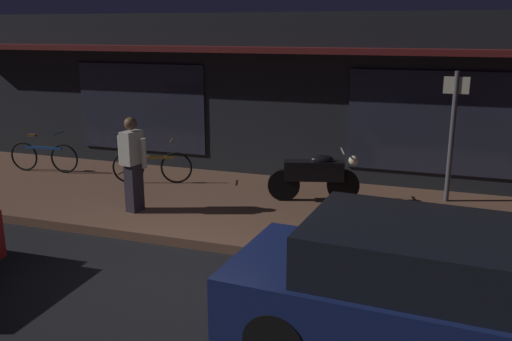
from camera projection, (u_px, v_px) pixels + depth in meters
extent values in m
plane|color=black|center=(165.00, 277.00, 7.46)|extent=(60.00, 60.00, 0.00)
cube|color=brown|center=(241.00, 206.00, 10.19)|extent=(18.00, 4.00, 0.15)
cube|color=black|center=(291.00, 93.00, 12.86)|extent=(18.00, 2.80, 3.60)
cube|color=#262838|center=(141.00, 108.00, 12.64)|extent=(3.20, 0.04, 2.00)
cube|color=#262838|center=(431.00, 123.00, 10.64)|extent=(3.20, 0.04, 2.00)
cube|color=#591919|center=(271.00, 50.00, 11.09)|extent=(16.20, 0.50, 0.12)
cylinder|color=black|center=(284.00, 185.00, 10.22)|extent=(0.61, 0.28, 0.60)
cylinder|color=black|center=(343.00, 186.00, 10.17)|extent=(0.61, 0.28, 0.60)
cube|color=black|center=(314.00, 171.00, 10.13)|extent=(1.13, 0.58, 0.36)
ellipsoid|color=black|center=(322.00, 160.00, 10.07)|extent=(0.49, 0.35, 0.20)
sphere|color=#F9EDB7|center=(353.00, 161.00, 10.04)|extent=(0.18, 0.18, 0.18)
cylinder|color=gray|center=(343.00, 151.00, 10.01)|extent=(0.18, 0.54, 0.03)
torus|color=black|center=(128.00, 168.00, 11.35)|extent=(0.64, 0.25, 0.66)
torus|color=black|center=(176.00, 168.00, 11.35)|extent=(0.64, 0.25, 0.66)
cube|color=#B78C2D|center=(152.00, 157.00, 11.29)|extent=(0.87, 0.33, 0.06)
cube|color=brown|center=(139.00, 145.00, 11.23)|extent=(0.22, 0.14, 0.06)
cylinder|color=#B78C2D|center=(171.00, 141.00, 11.20)|extent=(0.16, 0.41, 0.02)
torus|color=black|center=(24.00, 156.00, 12.35)|extent=(0.66, 0.12, 0.66)
torus|color=black|center=(64.00, 158.00, 12.15)|extent=(0.66, 0.12, 0.66)
cube|color=#1E478C|center=(43.00, 148.00, 12.19)|extent=(0.90, 0.14, 0.06)
cube|color=brown|center=(32.00, 135.00, 12.18)|extent=(0.21, 0.10, 0.06)
cylinder|color=#1E478C|center=(59.00, 133.00, 12.02)|extent=(0.07, 0.42, 0.02)
cube|color=#28232D|center=(134.00, 188.00, 9.60)|extent=(0.25, 0.31, 0.85)
cube|color=#B2AD9E|center=(132.00, 148.00, 9.42)|extent=(0.29, 0.41, 0.58)
sphere|color=brown|center=(130.00, 124.00, 9.31)|extent=(0.22, 0.22, 0.22)
cylinder|color=#B2AD9E|center=(144.00, 153.00, 9.31)|extent=(0.10, 0.10, 0.52)
cylinder|color=#B2AD9E|center=(121.00, 150.00, 9.56)|extent=(0.10, 0.10, 0.52)
cylinder|color=#47474C|center=(452.00, 138.00, 9.95)|extent=(0.09, 0.09, 2.40)
cube|color=beige|center=(456.00, 85.00, 9.71)|extent=(0.44, 0.03, 0.30)
cylinder|color=black|center=(321.00, 276.00, 6.76)|extent=(0.65, 0.26, 0.64)
cylinder|color=black|center=(276.00, 340.00, 5.37)|extent=(0.65, 0.26, 0.64)
cube|color=#141E4C|center=(430.00, 309.00, 5.50)|extent=(4.21, 2.04, 0.68)
cube|color=black|center=(419.00, 256.00, 5.41)|extent=(2.31, 1.75, 0.64)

